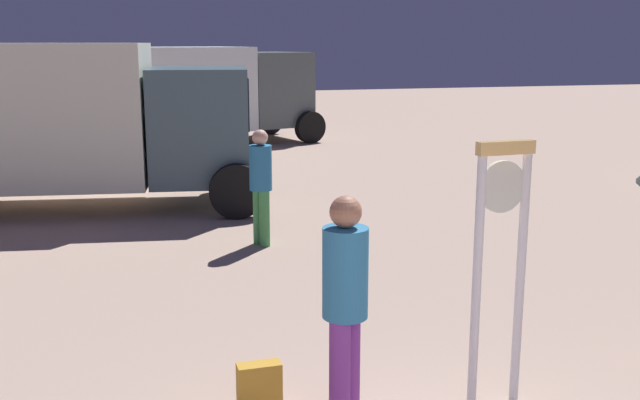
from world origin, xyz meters
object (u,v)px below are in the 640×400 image
object	(u,v)px
person_distant	(261,181)
box_truck_far	(189,91)
backpack	(259,388)
box_truck_near	(39,119)
standing_clock	(500,248)
person_near_clock	(345,300)

from	to	relation	value
person_distant	box_truck_far	world-z (taller)	box_truck_far
backpack	box_truck_near	size ratio (longest dim) A/B	0.06
box_truck_near	person_distant	bearing A→B (deg)	-46.85
standing_clock	person_near_clock	bearing A→B (deg)	175.94
person_near_clock	backpack	world-z (taller)	person_near_clock
backpack	box_truck_far	world-z (taller)	box_truck_far
standing_clock	box_truck_near	distance (m)	9.32
standing_clock	person_distant	size ratio (longest dim) A/B	1.29
backpack	box_truck_far	size ratio (longest dim) A/B	0.06
person_near_clock	person_distant	xyz separation A→B (m)	(0.44, 5.08, -0.06)
person_near_clock	backpack	distance (m)	1.04
box_truck_near	box_truck_far	size ratio (longest dim) A/B	0.99
person_distant	box_truck_near	distance (m)	4.58
backpack	standing_clock	bearing A→B (deg)	-13.73
standing_clock	person_distant	bearing A→B (deg)	98.36
person_near_clock	standing_clock	bearing A→B (deg)	-4.06
standing_clock	box_truck_far	xyz separation A→B (m)	(-0.52, 15.69, 0.23)
person_near_clock	box_truck_far	xyz separation A→B (m)	(0.68, 15.60, 0.54)
person_near_clock	person_distant	size ratio (longest dim) A/B	1.07
person_near_clock	person_distant	world-z (taller)	person_near_clock
person_distant	standing_clock	bearing A→B (deg)	-81.64
standing_clock	person_distant	world-z (taller)	standing_clock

